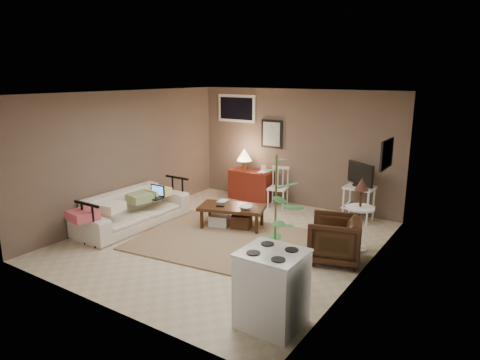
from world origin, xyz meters
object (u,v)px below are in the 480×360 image
Objects in this scene: coffee_table at (232,215)px; potted_plant at (275,217)px; red_console at (251,182)px; spindle_chair at (278,188)px; tv_stand at (359,191)px; stove at (272,289)px; side_table at (360,206)px; armchair at (335,237)px; sofa at (133,203)px.

coffee_table is 0.72× the size of potted_plant.
coffee_table is 1.14× the size of red_console.
spindle_chair is (0.07, 1.59, 0.15)m from coffee_table.
tv_stand is at bearing 0.86° from spindle_chair.
red_console is at bearing 124.79° from stove.
armchair is (-0.16, -0.60, -0.35)m from side_table.
tv_stand is 0.96× the size of side_table.
side_table is (3.75, 1.18, 0.30)m from sofa.
coffee_table is 0.59× the size of sofa.
sofa is 2.76m from red_console.
potted_plant is (3.24, -0.59, 0.52)m from sofa.
stove is (-0.11, -2.56, -0.29)m from side_table.
potted_plant is at bearing -91.16° from tv_stand.
spindle_chair is 0.71× the size of side_table.
red_console reaches higher than spindle_chair.
stove is at bearing -14.86° from armchair.
red_console is at bearing 153.51° from side_table.
coffee_table is 1.86m from red_console.
armchair is at bearing 91.44° from stove.
coffee_table is 1.15× the size of tv_stand.
potted_plant is (-0.06, -3.10, 0.35)m from tv_stand.
tv_stand is (2.44, -0.11, 0.20)m from red_console.
side_table is (2.89, -1.44, 0.33)m from red_console.
sofa is 3.94m from side_table.
sofa reaches higher than spindle_chair.
armchair is at bearing -81.35° from tv_stand.
side_table is 0.66× the size of potted_plant.
armchair is (1.98, -1.90, -0.02)m from spindle_chair.
potted_plant is (2.37, -3.21, 0.55)m from red_console.
stove is at bearing -84.96° from tv_stand.
tv_stand is 3.12m from potted_plant.
potted_plant reaches higher than armchair.
tv_stand is at bearing 108.73° from side_table.
potted_plant reaches higher than tv_stand.
stove is at bearing -110.76° from sofa.
armchair is 0.42× the size of potted_plant.
sofa is at bearing -150.07° from coffee_table.
side_table is at bearing 149.01° from armchair.
spindle_chair is (0.75, -0.13, 0.00)m from red_console.
potted_plant is at bearing -62.17° from spindle_chair.
sofa is 1.22× the size of potted_plant.
side_table is (0.45, -1.33, 0.13)m from tv_stand.
red_console reaches higher than tv_stand.
stove reaches higher than spindle_chair.
spindle_chair is 1.70m from tv_stand.
sofa reaches higher than coffee_table.
side_table is at bearing 7.50° from coffee_table.
tv_stand is at bearing 42.73° from coffee_table.
side_table is at bearing -26.49° from red_console.
red_console is 4.87m from stove.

